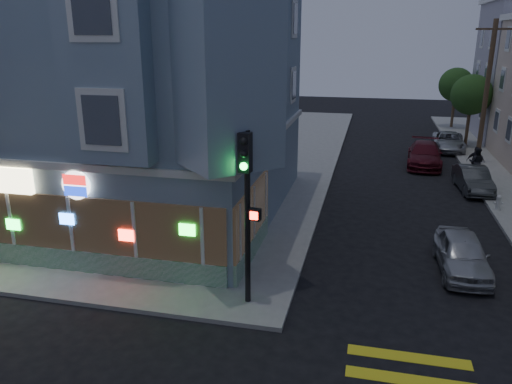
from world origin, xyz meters
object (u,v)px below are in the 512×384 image
(utility_pole, at_px, (486,92))
(parked_car_a, at_px, (462,254))
(street_tree_far, at_px, (456,85))
(parked_car_c, at_px, (425,155))
(traffic_signal, at_px, (247,191))
(pedestrian_b, at_px, (475,161))
(street_tree_near, at_px, (472,95))
(parked_car_d, at_px, (448,142))
(parked_car_b, at_px, (473,179))
(fire_hydrant, at_px, (499,202))
(pedestrian_a, at_px, (476,162))

(utility_pole, height_order, parked_car_a, utility_pole)
(street_tree_far, distance_m, parked_car_c, 15.69)
(traffic_signal, bearing_deg, pedestrian_b, 68.59)
(utility_pole, bearing_deg, street_tree_near, 88.09)
(street_tree_far, distance_m, pedestrian_b, 17.36)
(pedestrian_b, height_order, parked_car_d, pedestrian_b)
(utility_pole, xyz_separation_m, street_tree_far, (0.20, 14.00, -0.86))
(parked_car_d, bearing_deg, parked_car_c, -108.12)
(traffic_signal, bearing_deg, parked_car_c, 77.87)
(parked_car_b, distance_m, parked_car_c, 5.61)
(parked_car_b, height_order, parked_car_d, parked_car_b)
(street_tree_far, height_order, fire_hydrant, street_tree_far)
(street_tree_near, bearing_deg, pedestrian_b, -95.66)
(utility_pole, distance_m, parked_car_a, 17.48)
(parked_car_b, distance_m, traffic_signal, 17.53)
(pedestrian_b, xyz_separation_m, parked_car_d, (-0.60, 7.35, -0.33))
(traffic_signal, bearing_deg, pedestrian_a, 68.15)
(traffic_signal, bearing_deg, fire_hydrant, 56.56)
(fire_hydrant, bearing_deg, pedestrian_b, 90.00)
(pedestrian_a, bearing_deg, fire_hydrant, 102.61)
(parked_car_d, bearing_deg, parked_car_a, -91.86)
(parked_car_a, bearing_deg, parked_car_c, 88.27)
(street_tree_near, distance_m, pedestrian_a, 9.89)
(parked_car_c, bearing_deg, parked_car_d, 72.41)
(fire_hydrant, bearing_deg, street_tree_far, 87.81)
(parked_car_a, relative_size, parked_car_c, 0.78)
(street_tree_near, relative_size, pedestrian_a, 3.07)
(traffic_signal, bearing_deg, street_tree_near, 75.63)
(pedestrian_a, xyz_separation_m, parked_car_b, (-0.60, -2.73, -0.34))
(pedestrian_b, bearing_deg, traffic_signal, 71.87)
(pedestrian_b, height_order, fire_hydrant, pedestrian_b)
(parked_car_a, height_order, parked_car_d, parked_car_a)
(traffic_signal, bearing_deg, utility_pole, 70.69)
(street_tree_near, relative_size, parked_car_c, 1.02)
(pedestrian_a, distance_m, parked_car_c, 3.67)
(street_tree_near, bearing_deg, pedestrian_a, -95.46)
(street_tree_far, bearing_deg, fire_hydrant, -92.19)
(pedestrian_a, height_order, fire_hydrant, pedestrian_a)
(parked_car_c, bearing_deg, traffic_signal, -104.73)
(street_tree_far, distance_m, fire_hydrant, 23.83)
(parked_car_b, xyz_separation_m, traffic_signal, (-9.00, -14.70, 3.18))
(utility_pole, xyz_separation_m, street_tree_near, (0.20, 6.00, -0.86))
(parked_car_d, distance_m, fire_hydrant, 13.85)
(pedestrian_b, xyz_separation_m, parked_car_c, (-2.70, 2.15, -0.25))
(pedestrian_a, relative_size, parked_car_c, 0.33)
(street_tree_far, bearing_deg, pedestrian_b, -93.01)
(parked_car_b, bearing_deg, fire_hydrant, -84.39)
(street_tree_far, height_order, traffic_signal, traffic_signal)
(street_tree_near, bearing_deg, fire_hydrant, -93.31)
(pedestrian_b, height_order, parked_car_b, pedestrian_b)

